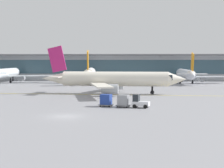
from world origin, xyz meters
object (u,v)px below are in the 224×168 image
at_px(taxiing_regional_jet, 113,79).
at_px(cargo_dolly_lead, 123,100).
at_px(gate_airplane_2, 90,73).
at_px(baggage_tug, 140,102).
at_px(gate_airplane_3, 186,74).
at_px(gate_airplane_1, 6,73).
at_px(cargo_dolly_trailing, 106,100).

xyz_separation_m(taxiing_regional_jet, cargo_dolly_lead, (2.57, -22.70, -2.13)).
xyz_separation_m(gate_airplane_2, baggage_tug, (14.56, -62.05, -2.21)).
bearing_deg(gate_airplane_2, gate_airplane_3, -94.59).
xyz_separation_m(gate_airplane_1, gate_airplane_3, (58.81, -0.63, -0.15)).
xyz_separation_m(baggage_tug, cargo_dolly_lead, (-2.54, 0.68, 0.16)).
height_order(taxiing_regional_jet, cargo_dolly_lead, taxiing_regional_jet).
xyz_separation_m(gate_airplane_1, taxiing_regional_jet, (37.39, -38.78, 0.14)).
bearing_deg(taxiing_regional_jet, gate_airplane_3, 64.83).
xyz_separation_m(cargo_dolly_lead, cargo_dolly_trailing, (-2.76, 0.73, 0.00)).
distance_m(gate_airplane_3, baggage_tug, 63.68).
bearing_deg(gate_airplane_2, gate_airplane_1, 86.17).
height_order(gate_airplane_2, cargo_dolly_lead, gate_airplane_2).
bearing_deg(cargo_dolly_trailing, gate_airplane_3, 85.12).
bearing_deg(gate_airplane_3, gate_airplane_2, 88.14).
xyz_separation_m(gate_airplane_2, taxiing_regional_jet, (9.44, -38.68, 0.08)).
bearing_deg(gate_airplane_3, taxiing_regional_jet, 149.80).
height_order(taxiing_regional_jet, cargo_dolly_trailing, taxiing_regional_jet).
bearing_deg(cargo_dolly_trailing, cargo_dolly_lead, -0.00).
distance_m(gate_airplane_1, cargo_dolly_lead, 73.35).
height_order(gate_airplane_3, cargo_dolly_trailing, gate_airplane_3).
bearing_deg(cargo_dolly_trailing, gate_airplane_1, 136.37).
height_order(gate_airplane_1, cargo_dolly_lead, gate_airplane_1).
bearing_deg(taxiing_regional_jet, cargo_dolly_trailing, -86.34).
bearing_deg(gate_airplane_1, cargo_dolly_trailing, -149.75).
height_order(gate_airplane_3, taxiing_regional_jet, taxiing_regional_jet).
relative_size(gate_airplane_2, baggage_tug, 10.88).
bearing_deg(gate_airplane_2, taxiing_regional_jet, -169.90).
bearing_deg(gate_airplane_1, gate_airplane_2, -91.45).
height_order(gate_airplane_2, cargo_dolly_trailing, gate_airplane_2).
height_order(baggage_tug, cargo_dolly_trailing, baggage_tug).
bearing_deg(cargo_dolly_trailing, taxiing_regional_jet, 104.40).
bearing_deg(gate_airplane_1, gate_airplane_3, -91.85).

